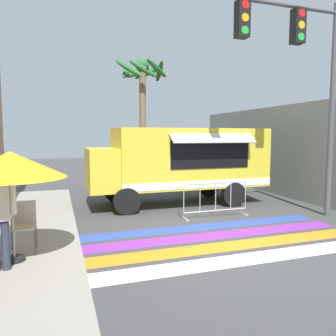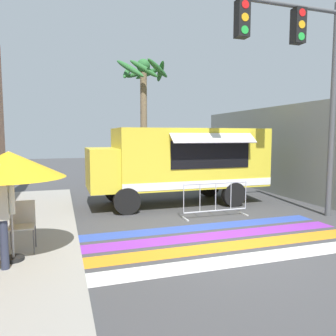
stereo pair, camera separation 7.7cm
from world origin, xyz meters
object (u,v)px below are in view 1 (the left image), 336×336
Objects in this scene: traffic_signal_pole at (298,60)px; patio_umbrella at (10,165)px; food_truck at (177,160)px; folding_chair at (23,221)px; palm_tree at (143,92)px; barricade_front at (216,200)px.

traffic_signal_pole is 7.56m from patio_umbrella.
folding_chair is at bearing -140.37° from food_truck.
palm_tree is (4.35, 7.65, 3.58)m from folding_chair.
food_truck is 4.78m from traffic_signal_pole.
folding_chair is (0.11, 0.52, -1.13)m from patio_umbrella.
food_truck is at bearing 47.69° from folding_chair.
patio_umbrella is at bearing -93.48° from folding_chair.
food_truck is 3.00× the size of barricade_front.
folding_chair is (-6.90, -0.75, -3.68)m from traffic_signal_pole.
traffic_signal_pole reaches higher than palm_tree.
palm_tree is (4.45, 8.18, 2.45)m from patio_umbrella.
palm_tree is (-2.55, 6.90, -0.10)m from traffic_signal_pole.
patio_umbrella is 9.63m from palm_tree.
food_truck is 6.30m from patio_umbrella.
folding_chair reaches higher than barricade_front.
palm_tree reaches higher than folding_chair.
traffic_signal_pole is 4.45m from barricade_front.
patio_umbrella is 1.25m from folding_chair.
food_truck is 2.34m from barricade_front.
barricade_front is (5.07, 2.21, -1.34)m from patio_umbrella.
traffic_signal_pole reaches higher than folding_chair.
barricade_front is 7.10m from palm_tree.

